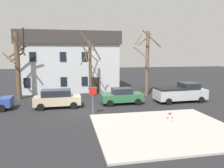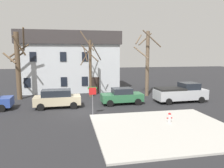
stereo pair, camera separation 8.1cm
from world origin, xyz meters
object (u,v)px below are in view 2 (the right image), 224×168
Objects in this scene: building_main at (70,61)px; car_green_sedan at (122,96)px; tree_bare_far at (147,61)px; pickup_truck_silver at (181,93)px; car_beige_wagon at (57,98)px; street_sign_pole at (93,96)px; bicycle_leaning at (46,98)px; tree_bare_mid at (90,66)px; tree_bare_near at (18,63)px; fire_hydrant at (169,117)px.

building_main is 3.14× the size of car_green_sedan.
pickup_truck_silver is (2.48, -3.94, -3.29)m from tree_bare_far.
tree_bare_far reaches higher than car_green_sedan.
tree_bare_far is 1.41× the size of pickup_truck_silver.
tree_bare_far is 11.73m from car_beige_wagon.
street_sign_pole is (-7.45, -7.36, -2.56)m from tree_bare_far.
tree_bare_far is 4.50× the size of bicycle_leaning.
street_sign_pole is at bearing -94.21° from tree_bare_mid.
tree_bare_near reaches higher than street_sign_pole.
tree_bare_near is at bearing -136.90° from building_main.
car_beige_wagon reaches higher than fire_hydrant.
tree_bare_near reaches higher than car_beige_wagon.
pickup_truck_silver is (17.42, -4.83, -3.09)m from tree_bare_near.
pickup_truck_silver is at bearing 0.09° from car_beige_wagon.
building_main is at bearing 117.08° from car_green_sedan.
car_green_sedan is at bearing 178.04° from pickup_truck_silver.
tree_bare_near is 14.96m from tree_bare_far.
car_beige_wagon is at bearing -65.77° from bicycle_leaning.
street_sign_pole is 1.40× the size of bicycle_leaning.
pickup_truck_silver reaches higher than fire_hydrant.
tree_bare_far reaches higher than tree_bare_mid.
building_main is 10.84m from car_beige_wagon.
tree_bare_mid is at bearing 112.95° from fire_hydrant.
tree_bare_near is 1.04× the size of tree_bare_mid.
building_main is at bearing 82.44° from car_beige_wagon.
street_sign_pole reaches higher than pickup_truck_silver.
car_green_sedan is at bearing 46.87° from street_sign_pole.
street_sign_pole is at bearing -55.56° from bicycle_leaning.
street_sign_pole is at bearing -47.77° from tree_bare_near.
tree_bare_near is 3.29× the size of street_sign_pole.
building_main reaches higher than tree_bare_mid.
tree_bare_far is at bearing 44.68° from street_sign_pole.
tree_bare_near reaches higher than pickup_truck_silver.
building_main is 1.72× the size of tree_bare_far.
car_beige_wagon is 6.49m from car_green_sedan.
bicycle_leaning is (-11.91, -0.85, -3.92)m from tree_bare_far.
fire_hydrant is (8.42, -6.68, -0.41)m from car_beige_wagon.
tree_bare_far reaches higher than street_sign_pole.
building_main is at bearing 97.11° from street_sign_pole.
street_sign_pole reaches higher than bicycle_leaning.
pickup_truck_silver is at bearing -1.96° from car_green_sedan.
tree_bare_near is 1.02× the size of tree_bare_far.
street_sign_pole is at bearing 148.57° from fire_hydrant.
street_sign_pole is (1.71, -13.66, -2.41)m from building_main.
car_beige_wagon is at bearing -159.36° from tree_bare_far.
tree_bare_mid is at bearing 123.08° from car_green_sedan.
tree_bare_far is (14.94, -0.89, 0.19)m from tree_bare_near.
tree_bare_near is at bearing 176.59° from tree_bare_far.
pickup_truck_silver is at bearing 19.03° from street_sign_pole.
car_green_sedan is (10.91, -4.60, -3.25)m from tree_bare_near.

